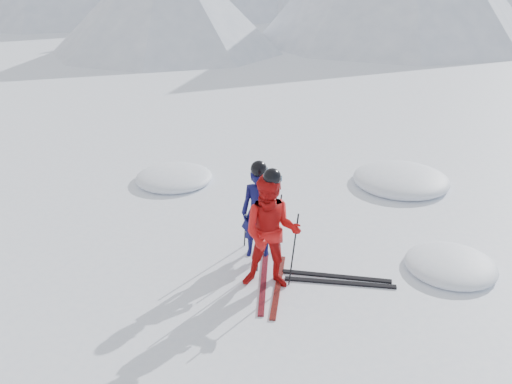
% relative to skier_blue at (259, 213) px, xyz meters
% --- Properties ---
extents(ground, '(160.00, 160.00, 0.00)m').
position_rel_skier_blue_xyz_m(ground, '(1.61, -0.41, -0.79)').
color(ground, white).
rests_on(ground, ground).
extents(skier_blue, '(0.65, 0.51, 1.57)m').
position_rel_skier_blue_xyz_m(skier_blue, '(0.00, 0.00, 0.00)').
color(skier_blue, '#0B0B44').
rests_on(skier_blue, ground).
extents(skier_red, '(1.04, 0.92, 1.80)m').
position_rel_skier_blue_xyz_m(skier_red, '(0.52, -0.77, 0.11)').
color(skier_red, '#B80F0E').
rests_on(skier_red, ground).
extents(pole_blue_left, '(0.11, 0.08, 1.05)m').
position_rel_skier_blue_xyz_m(pole_blue_left, '(-0.30, 0.15, -0.26)').
color(pole_blue_left, black).
rests_on(pole_blue_left, ground).
extents(pole_blue_right, '(0.11, 0.07, 1.05)m').
position_rel_skier_blue_xyz_m(pole_blue_right, '(0.25, 0.25, -0.26)').
color(pole_blue_right, black).
rests_on(pole_blue_right, ground).
extents(pole_red_left, '(0.12, 0.10, 1.20)m').
position_rel_skier_blue_xyz_m(pole_red_left, '(0.22, -0.52, -0.19)').
color(pole_red_left, black).
rests_on(pole_red_left, ground).
extents(pole_red_right, '(0.12, 0.08, 1.20)m').
position_rel_skier_blue_xyz_m(pole_red_right, '(0.82, -0.62, -0.19)').
color(pole_red_right, black).
rests_on(pole_red_right, ground).
extents(ski_worn_left, '(0.66, 1.63, 0.03)m').
position_rel_skier_blue_xyz_m(ski_worn_left, '(0.40, -0.77, -0.77)').
color(ski_worn_left, black).
rests_on(ski_worn_left, ground).
extents(ski_worn_right, '(0.55, 1.66, 0.03)m').
position_rel_skier_blue_xyz_m(ski_worn_right, '(0.64, -0.77, -0.77)').
color(ski_worn_right, black).
rests_on(ski_worn_right, ground).
extents(ski_loose_a, '(1.68, 0.46, 0.03)m').
position_rel_skier_blue_xyz_m(ski_loose_a, '(1.39, -0.17, -0.77)').
color(ski_loose_a, black).
rests_on(ski_loose_a, ground).
extents(ski_loose_b, '(1.67, 0.52, 0.03)m').
position_rel_skier_blue_xyz_m(ski_loose_b, '(1.49, -0.32, -0.77)').
color(ski_loose_b, black).
rests_on(ski_loose_b, ground).
extents(snow_lumps, '(7.58, 5.02, 0.46)m').
position_rel_skier_blue_xyz_m(snow_lumps, '(0.59, 2.93, -0.79)').
color(snow_lumps, white).
rests_on(snow_lumps, ground).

